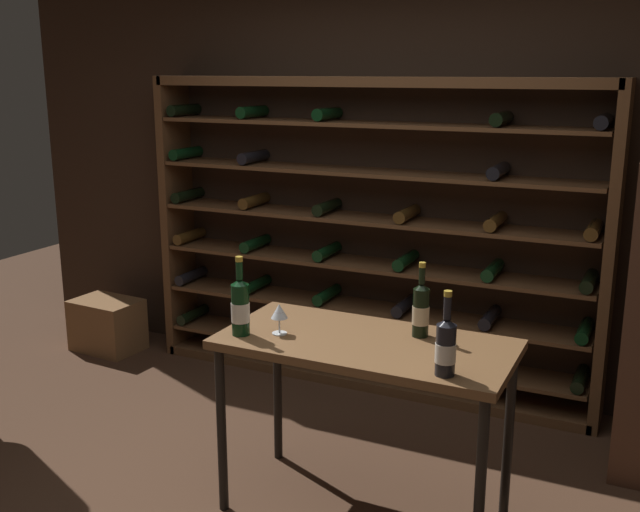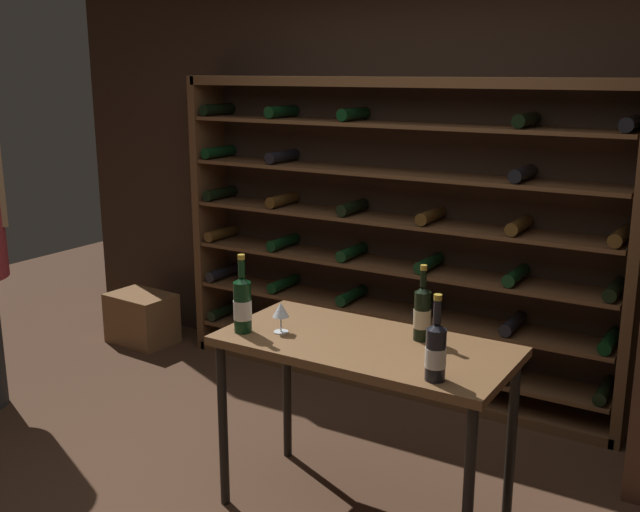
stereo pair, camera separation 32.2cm
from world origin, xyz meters
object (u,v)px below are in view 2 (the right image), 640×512
wine_bottle_red_label (436,351)px  wine_bottle_amber_reserve (422,313)px  wine_rack (389,239)px  wine_glass_stemmed_center (281,311)px  wine_crate (142,318)px  wine_bottle_green_slim (242,304)px  tasting_table (365,361)px

wine_bottle_red_label → wine_bottle_amber_reserve: (-0.22, 0.38, 0.01)m
wine_rack → wine_glass_stemmed_center: (0.19, -1.48, -0.02)m
wine_crate → wine_bottle_green_slim: wine_bottle_green_slim is taller
tasting_table → wine_crate: size_ratio=2.69×
wine_bottle_green_slim → wine_bottle_amber_reserve: wine_bottle_green_slim is taller
wine_crate → wine_bottle_red_label: bearing=-24.7°
wine_crate → wine_bottle_red_label: (2.91, -1.34, 0.78)m
wine_rack → tasting_table: size_ratio=2.29×
wine_crate → wine_glass_stemmed_center: wine_glass_stemmed_center is taller
wine_crate → tasting_table: bearing=-24.2°
wine_bottle_green_slim → wine_bottle_amber_reserve: (0.73, 0.33, -0.01)m
wine_crate → wine_glass_stemmed_center: size_ratio=3.40×
wine_bottle_green_slim → wine_glass_stemmed_center: wine_bottle_green_slim is taller
wine_rack → wine_bottle_green_slim: size_ratio=8.18×
wine_bottle_red_label → wine_bottle_green_slim: bearing=177.0°
tasting_table → wine_bottle_green_slim: 0.60m
wine_rack → wine_glass_stemmed_center: bearing=-82.7°
tasting_table → wine_bottle_red_label: bearing=-27.9°
wine_bottle_green_slim → wine_bottle_amber_reserve: size_ratio=1.06×
tasting_table → wine_bottle_red_label: 0.52m
wine_rack → wine_crate: wine_rack is taller
wine_rack → wine_bottle_red_label: (1.00, -1.61, -0.00)m
wine_rack → wine_glass_stemmed_center: 1.49m
tasting_table → wine_bottle_red_label: wine_bottle_red_label is taller
wine_rack → wine_bottle_amber_reserve: bearing=-58.0°
wine_bottle_green_slim → wine_glass_stemmed_center: (0.15, 0.08, -0.03)m
wine_crate → wine_bottle_amber_reserve: wine_bottle_amber_reserve is taller
wine_bottle_green_slim → wine_glass_stemmed_center: size_ratio=2.56×
wine_rack → wine_bottle_amber_reserve: (0.77, -1.23, 0.00)m
tasting_table → wine_crate: (-2.49, 1.12, -0.57)m
wine_rack → wine_crate: size_ratio=6.17×
wine_rack → tasting_table: (0.57, -1.39, -0.21)m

